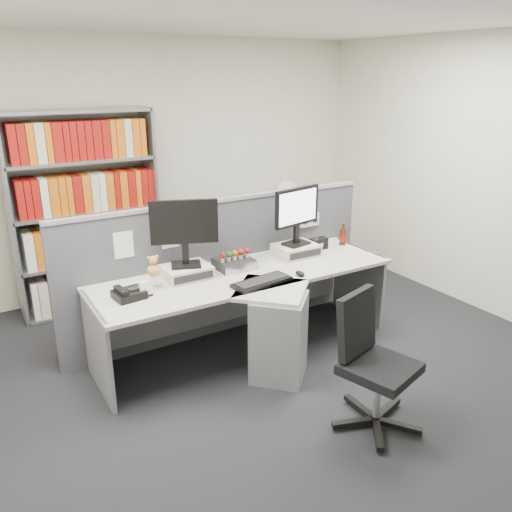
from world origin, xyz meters
TOP-DOWN VIEW (x-y plane):
  - ground at (0.00, 0.00)m, footprint 5.50×5.50m
  - room_shell at (0.00, 0.00)m, footprint 5.04×5.54m
  - partition at (0.00, 1.25)m, footprint 3.00×0.08m
  - desk at (0.00, 0.60)m, footprint 2.60×1.20m
  - monitor_riser_left at (-0.47, 0.98)m, footprint 0.38×0.31m
  - monitor_riser_right at (0.63, 0.98)m, footprint 0.38×0.31m
  - monitor_left at (-0.47, 0.98)m, footprint 0.52×0.25m
  - monitor_right at (0.63, 0.98)m, footprint 0.52×0.21m
  - desktop_pc at (-0.03, 0.97)m, footprint 0.31×0.28m
  - figurines at (-0.02, 0.95)m, footprint 0.29×0.05m
  - keyboard at (-0.01, 0.54)m, footprint 0.52×0.25m
  - mouse at (0.35, 0.53)m, footprint 0.06×0.10m
  - desk_phone at (-1.01, 0.81)m, footprint 0.24×0.22m
  - desk_calendar at (-0.89, 0.79)m, footprint 0.10×0.08m
  - plush_toy at (-0.78, 0.89)m, footprint 0.10×0.10m
  - speaker at (0.91, 1.01)m, footprint 0.16×0.09m
  - cola_bottle at (1.20, 0.99)m, footprint 0.07×0.07m
  - shelving_unit at (-0.90, 2.44)m, footprint 1.41×0.40m
  - filing_cabinet at (1.20, 1.99)m, footprint 0.45×0.61m
  - desk_fan at (1.20, 1.99)m, footprint 0.29×0.17m
  - office_chair at (0.21, -0.50)m, footprint 0.61×0.59m

SIDE VIEW (x-z plane):
  - ground at x=0.00m, z-range 0.00..0.00m
  - filing_cabinet at x=1.20m, z-range 0.00..0.70m
  - desk at x=0.00m, z-range 0.10..0.82m
  - office_chair at x=0.21m, z-range 0.03..0.96m
  - partition at x=0.00m, z-range 0.01..1.29m
  - keyboard at x=-0.01m, z-range 0.72..0.75m
  - mouse at x=0.35m, z-range 0.72..0.76m
  - desk_phone at x=-1.01m, z-range 0.71..0.80m
  - desktop_pc at x=-0.03m, z-range 0.72..0.80m
  - monitor_riser_left at x=-0.47m, z-range 0.72..0.82m
  - monitor_riser_right at x=0.63m, z-range 0.72..0.82m
  - desk_calendar at x=-0.89m, z-range 0.71..0.83m
  - speaker at x=0.91m, z-range 0.72..0.83m
  - cola_bottle at x=1.20m, z-range 0.69..0.91m
  - figurines at x=-0.02m, z-range 0.81..0.90m
  - plush_toy at x=-0.78m, z-range 0.81..0.98m
  - shelving_unit at x=-0.90m, z-range -0.02..1.98m
  - desk_fan at x=1.20m, z-range 0.76..1.25m
  - monitor_right at x=0.63m, z-range 0.87..1.40m
  - monitor_left at x=-0.47m, z-range 0.87..1.43m
  - room_shell at x=0.00m, z-range 0.43..3.15m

